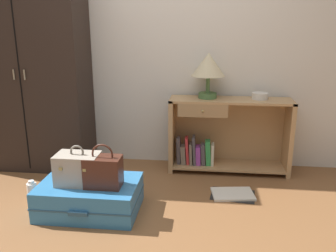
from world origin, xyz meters
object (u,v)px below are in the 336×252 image
(bowl, at_px, (260,96))
(open_book_on_floor, at_px, (233,194))
(table_lamp, at_px, (208,67))
(bookshelf, at_px, (223,135))
(suitcase_large, at_px, (90,197))
(bottle, at_px, (32,193))
(handbag, at_px, (103,171))
(train_case, at_px, (78,169))
(wardrobe, at_px, (32,71))

(bowl, xyz_separation_m, open_book_on_floor, (-0.25, -0.56, -0.73))
(table_lamp, bearing_deg, bookshelf, -3.56)
(table_lamp, distance_m, suitcase_large, 1.55)
(suitcase_large, relative_size, bottle, 3.78)
(table_lamp, bearing_deg, bowl, 0.47)
(bowl, distance_m, handbag, 1.62)
(train_case, bearing_deg, suitcase_large, 16.28)
(wardrobe, bearing_deg, bowl, 2.43)
(bookshelf, relative_size, suitcase_large, 1.52)
(handbag, bearing_deg, bottle, 170.57)
(bookshelf, xyz_separation_m, bottle, (-1.52, -0.87, -0.26))
(bottle, xyz_separation_m, open_book_on_floor, (1.60, 0.32, -0.08))
(wardrobe, height_order, open_book_on_floor, wardrobe)
(bookshelf, bearing_deg, suitcase_large, -137.96)
(handbag, distance_m, open_book_on_floor, 1.12)
(wardrobe, xyz_separation_m, table_lamp, (1.67, 0.09, 0.05))
(bottle, bearing_deg, bookshelf, 29.81)
(bookshelf, bearing_deg, train_case, -139.21)
(suitcase_large, bearing_deg, open_book_on_floor, 18.93)
(wardrobe, bearing_deg, handbag, -43.97)
(wardrobe, relative_size, bookshelf, 1.67)
(bowl, distance_m, bottle, 2.14)
(open_book_on_floor, bearing_deg, table_lamp, 112.92)
(bookshelf, height_order, open_book_on_floor, bookshelf)
(suitcase_large, height_order, train_case, train_case)
(suitcase_large, bearing_deg, table_lamp, 47.25)
(open_book_on_floor, bearing_deg, suitcase_large, -161.07)
(train_case, bearing_deg, bottle, 169.87)
(train_case, bearing_deg, table_lamp, 45.66)
(suitcase_large, bearing_deg, wardrobe, 133.30)
(bookshelf, distance_m, table_lamp, 0.67)
(bookshelf, relative_size, train_case, 3.56)
(bookshelf, distance_m, bowl, 0.51)
(open_book_on_floor, bearing_deg, bowl, 66.41)
(handbag, bearing_deg, bookshelf, 47.34)
(wardrobe, distance_m, bookshelf, 1.93)
(suitcase_large, distance_m, train_case, 0.24)
(wardrobe, relative_size, bottle, 9.63)
(bookshelf, distance_m, open_book_on_floor, 0.65)
(wardrobe, distance_m, handbag, 1.42)
(wardrobe, height_order, suitcase_large, wardrobe)
(suitcase_large, bearing_deg, handbag, -20.32)
(table_lamp, bearing_deg, train_case, -134.34)
(bottle, bearing_deg, handbag, -9.43)
(wardrobe, relative_size, open_book_on_floor, 4.90)
(train_case, xyz_separation_m, handbag, (0.20, -0.03, 0.00))
(bottle, bearing_deg, table_lamp, 32.97)
(bookshelf, height_order, train_case, bookshelf)
(bookshelf, height_order, bowl, bowl)
(open_book_on_floor, bearing_deg, bottle, -168.57)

